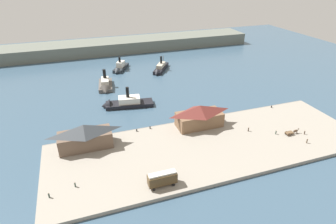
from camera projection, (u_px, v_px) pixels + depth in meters
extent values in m
plane|color=#385166|center=(186.00, 118.00, 115.04)|extent=(320.00, 320.00, 0.00)
cube|color=gray|center=(211.00, 146.00, 96.38)|extent=(110.00, 36.00, 1.20)
cube|color=slate|center=(190.00, 121.00, 111.80)|extent=(110.00, 0.80, 1.00)
cube|color=brown|center=(86.00, 140.00, 93.51)|extent=(17.37, 7.46, 5.63)
pyramid|color=#33383D|center=(84.00, 129.00, 91.49)|extent=(17.71, 7.83, 3.02)
cube|color=brown|center=(199.00, 119.00, 106.03)|extent=(17.13, 7.99, 5.47)
pyramid|color=maroon|center=(200.00, 109.00, 104.01)|extent=(17.48, 8.39, 3.18)
cube|color=#4C381E|center=(162.00, 179.00, 77.20)|extent=(8.15, 2.72, 2.99)
cube|color=beige|center=(162.00, 174.00, 76.38)|extent=(7.82, 1.90, 0.50)
cylinder|color=black|center=(170.00, 179.00, 80.07)|extent=(0.90, 0.18, 0.90)
cylinder|color=black|center=(174.00, 185.00, 77.79)|extent=(0.90, 0.18, 0.90)
cylinder|color=black|center=(151.00, 183.00, 78.42)|extent=(0.90, 0.18, 0.90)
cylinder|color=black|center=(154.00, 190.00, 76.15)|extent=(0.90, 0.18, 0.90)
cube|color=brown|center=(289.00, 133.00, 101.22)|extent=(2.72, 1.53, 0.50)
cylinder|color=#4C3828|center=(286.00, 133.00, 101.75)|extent=(1.20, 0.10, 1.20)
cylinder|color=#4C3828|center=(289.00, 135.00, 100.46)|extent=(1.20, 0.10, 1.20)
ellipsoid|color=#473323|center=(296.00, 131.00, 101.90)|extent=(2.00, 0.70, 0.90)
ellipsoid|color=#473323|center=(298.00, 129.00, 101.96)|extent=(0.70, 0.32, 0.44)
cylinder|color=#473323|center=(296.00, 132.00, 102.52)|extent=(0.16, 0.16, 1.00)
cylinder|color=#473323|center=(297.00, 132.00, 102.19)|extent=(0.16, 0.16, 1.00)
cylinder|color=#473323|center=(294.00, 132.00, 102.18)|extent=(0.16, 0.16, 1.00)
cylinder|color=#473323|center=(294.00, 133.00, 101.84)|extent=(0.16, 0.16, 1.00)
cylinder|color=#3D4C42|center=(75.00, 185.00, 77.46)|extent=(0.41, 0.41, 1.40)
sphere|color=#CCA889|center=(75.00, 183.00, 77.08)|extent=(0.26, 0.26, 0.26)
cylinder|color=#3D4C42|center=(49.00, 196.00, 73.86)|extent=(0.41, 0.41, 1.40)
sphere|color=#CCA889|center=(48.00, 193.00, 73.48)|extent=(0.26, 0.26, 0.26)
cylinder|color=#6B5B4C|center=(307.00, 141.00, 96.56)|extent=(0.44, 0.44, 1.51)
sphere|color=#CCA889|center=(307.00, 139.00, 96.14)|extent=(0.28, 0.28, 0.28)
cylinder|color=#4C3D33|center=(248.00, 129.00, 103.45)|extent=(0.42, 0.42, 1.44)
sphere|color=#CCA889|center=(249.00, 127.00, 103.05)|extent=(0.26, 0.26, 0.26)
cylinder|color=#3D4C42|center=(276.00, 132.00, 101.65)|extent=(0.40, 0.40, 1.38)
sphere|color=#CCA889|center=(276.00, 131.00, 101.27)|extent=(0.25, 0.25, 0.25)
cylinder|color=#4C3D33|center=(305.00, 133.00, 101.59)|extent=(0.38, 0.38, 1.31)
sphere|color=#CCA889|center=(305.00, 131.00, 101.23)|extent=(0.24, 0.24, 0.24)
cylinder|color=black|center=(137.00, 130.00, 103.44)|extent=(0.44, 0.44, 0.90)
cylinder|color=black|center=(150.00, 128.00, 105.17)|extent=(0.44, 0.44, 0.90)
cylinder|color=black|center=(272.00, 107.00, 120.67)|extent=(0.44, 0.44, 0.90)
cube|color=#514C47|center=(106.00, 85.00, 143.85)|extent=(8.74, 16.81, 1.86)
cone|color=#514C47|center=(106.00, 91.00, 136.89)|extent=(6.34, 3.66, 6.01)
cube|color=beige|center=(105.00, 81.00, 142.81)|extent=(4.79, 8.92, 2.60)
cylinder|color=black|center=(104.00, 74.00, 142.52)|extent=(1.59, 1.59, 4.48)
cube|color=#23282D|center=(121.00, 68.00, 168.06)|extent=(12.09, 16.36, 1.86)
cone|color=#23282D|center=(117.00, 72.00, 161.13)|extent=(5.33, 4.69, 4.51)
cube|color=silver|center=(121.00, 64.00, 166.91)|extent=(6.08, 7.09, 3.07)
cylinder|color=black|center=(120.00, 60.00, 164.41)|extent=(1.29, 1.29, 3.10)
cube|color=black|center=(130.00, 104.00, 124.57)|extent=(21.65, 9.80, 1.76)
cone|color=black|center=(106.00, 106.00, 122.94)|extent=(4.64, 6.50, 5.99)
cube|color=silver|center=(129.00, 100.00, 123.54)|extent=(10.03, 6.61, 2.66)
cylinder|color=black|center=(127.00, 92.00, 121.75)|extent=(1.41, 1.41, 4.63)
cube|color=black|center=(161.00, 68.00, 167.11)|extent=(14.29, 18.62, 1.97)
cone|color=black|center=(157.00, 74.00, 158.87)|extent=(5.35, 5.15, 4.14)
cube|color=#B2A893|center=(161.00, 65.00, 166.17)|extent=(7.93, 9.77, 2.06)
cylinder|color=black|center=(161.00, 60.00, 165.18)|extent=(1.18, 1.18, 4.25)
cylinder|color=brown|center=(163.00, 60.00, 170.38)|extent=(0.24, 0.24, 5.20)
cube|color=#60665B|center=(130.00, 45.00, 205.09)|extent=(180.00, 24.00, 8.00)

